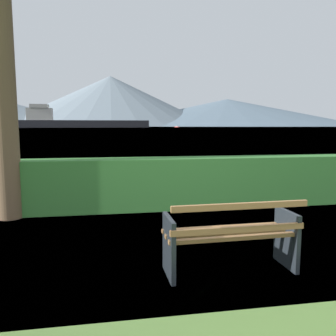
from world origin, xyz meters
The scene contains 7 objects.
ground_plane centered at (0.00, 0.00, 0.00)m, with size 1400.00×1400.00×0.00m, color #567A38.
water_surface centered at (0.00, 309.16, 0.00)m, with size 620.00×620.00×0.00m, color slate.
park_bench centered at (0.00, -0.06, 0.42)m, with size 1.52×0.61×0.87m.
hedge_row centered at (0.00, 3.07, 0.51)m, with size 11.35×0.62×1.02m, color #387A33.
cargo_ship_large centered at (-25.93, 236.22, 4.27)m, with size 88.68×17.00×15.28m.
fishing_boat_near centered at (46.66, 241.37, 0.39)m, with size 3.06×5.12×1.03m.
distant_hills centered at (-5.19, 541.52, 28.51)m, with size 789.24×413.01×75.60m.
Camera 1 is at (-1.32, -3.61, 1.67)m, focal length 36.36 mm.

